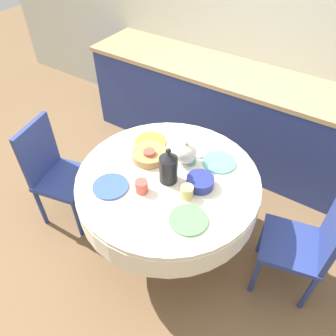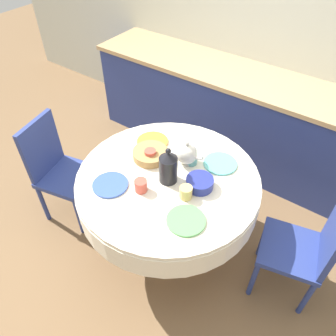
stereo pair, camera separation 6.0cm
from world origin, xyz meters
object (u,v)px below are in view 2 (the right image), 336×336
(chair_right, at_px, (57,167))
(coffee_carafe, at_px, (168,167))
(teapot, at_px, (187,154))
(chair_left, at_px, (307,246))

(chair_right, distance_m, coffee_carafe, 1.05)
(chair_right, distance_m, teapot, 1.10)
(chair_left, xyz_separation_m, coffee_carafe, (-0.92, -0.24, 0.38))
(coffee_carafe, bearing_deg, teapot, 87.74)
(coffee_carafe, distance_m, teapot, 0.21)
(teapot, bearing_deg, chair_left, 2.07)
(teapot, bearing_deg, chair_right, -157.52)
(coffee_carafe, bearing_deg, chair_right, -168.61)
(chair_left, height_order, chair_right, same)
(chair_right, relative_size, teapot, 4.50)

